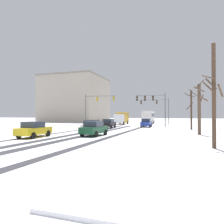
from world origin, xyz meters
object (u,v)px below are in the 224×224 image
at_px(box_truck_delivery, 122,118).
at_px(traffic_signal_near_right, 153,102).
at_px(car_black_second, 109,124).
at_px(traffic_signal_far_right, 158,105).
at_px(car_white_third, 92,126).
at_px(bus_oncoming, 149,116).
at_px(bare_tree_sidewalk_mid, 199,108).
at_px(bare_tree_sidewalk_near, 214,95).
at_px(bare_tree_sidewalk_far, 191,108).
at_px(car_blue_lead, 146,123).
at_px(traffic_signal_near_left, 96,103).
at_px(car_dark_green_fourth, 94,128).
at_px(car_yellow_cab_fifth, 34,129).
at_px(office_building_far_left_block, 76,100).

bearing_deg(box_truck_delivery, traffic_signal_near_right, -49.55).
bearing_deg(car_black_second, traffic_signal_far_right, 68.94).
bearing_deg(traffic_signal_near_right, car_white_third, -118.02).
bearing_deg(traffic_signal_far_right, bus_oncoming, 122.07).
distance_m(car_white_third, box_truck_delivery, 23.98).
bearing_deg(bus_oncoming, bare_tree_sidewalk_mid, -71.34).
distance_m(bare_tree_sidewalk_near, bare_tree_sidewalk_far, 19.61).
bearing_deg(bare_tree_sidewalk_near, car_blue_lead, 109.16).
bearing_deg(bus_oncoming, car_black_second, -99.37).
bearing_deg(traffic_signal_near_right, bare_tree_sidewalk_mid, -62.90).
xyz_separation_m(bare_tree_sidewalk_near, bare_tree_sidewalk_mid, (-0.08, 10.60, -0.53)).
xyz_separation_m(traffic_signal_far_right, bare_tree_sidewalk_mid, (7.36, -26.02, -1.52)).
xyz_separation_m(traffic_signal_near_left, car_white_third, (4.18, -11.41, -3.84)).
bearing_deg(car_black_second, box_truck_delivery, 97.40).
bearing_deg(car_dark_green_fourth, traffic_signal_near_left, 112.01).
xyz_separation_m(traffic_signal_near_left, box_truck_delivery, (1.94, 12.45, -3.02)).
relative_size(bus_oncoming, bare_tree_sidewalk_near, 1.52).
bearing_deg(bare_tree_sidewalk_near, car_yellow_cab_fifth, 173.08).
height_order(car_dark_green_fourth, car_yellow_cab_fifth, same).
distance_m(car_black_second, office_building_far_left_block, 40.10).
bearing_deg(car_black_second, traffic_signal_near_right, 38.20).
bearing_deg(bare_tree_sidewalk_near, office_building_far_left_block, 126.56).
bearing_deg(office_building_far_left_block, car_dark_green_fourth, -59.82).
relative_size(traffic_signal_near_right, car_yellow_cab_fifth, 1.56).
relative_size(traffic_signal_near_left, bare_tree_sidewalk_near, 0.89).
bearing_deg(car_dark_green_fourth, car_white_third, 115.54).
relative_size(bare_tree_sidewalk_near, bare_tree_sidewalk_mid, 1.11).
distance_m(bus_oncoming, bare_tree_sidewalk_near, 42.88).
bearing_deg(bare_tree_sidewalk_mid, box_truck_delivery, 123.45).
bearing_deg(traffic_signal_near_left, traffic_signal_far_right, 51.75).
xyz_separation_m(box_truck_delivery, bare_tree_sidewalk_mid, (16.30, -24.68, 1.54)).
relative_size(box_truck_delivery, bare_tree_sidewalk_near, 1.03).
height_order(car_black_second, bus_oncoming, bus_oncoming).
relative_size(car_dark_green_fourth, car_yellow_cab_fifth, 1.00).
distance_m(traffic_signal_near_left, bare_tree_sidewalk_mid, 22.01).
relative_size(car_blue_lead, car_white_third, 1.00).
bearing_deg(car_black_second, car_dark_green_fourth, -77.61).
distance_m(traffic_signal_near_left, bare_tree_sidewalk_far, 18.07).
height_order(bus_oncoming, office_building_far_left_block, office_building_far_left_block).
distance_m(car_dark_green_fourth, office_building_far_left_block, 52.84).
bearing_deg(bare_tree_sidewalk_far, bare_tree_sidewalk_near, -88.29).
bearing_deg(car_white_third, bare_tree_sidewalk_far, 31.13).
xyz_separation_m(car_black_second, bare_tree_sidewalk_near, (14.26, -18.91, 2.89)).
distance_m(car_blue_lead, bus_oncoming, 17.34).
xyz_separation_m(traffic_signal_far_right, bus_oncoming, (-3.08, 4.92, -2.70)).
bearing_deg(car_blue_lead, office_building_far_left_block, 137.87).
bearing_deg(car_dark_green_fourth, car_blue_lead, 81.45).
bearing_deg(car_blue_lead, traffic_signal_near_left, -171.13).
bearing_deg(bare_tree_sidewalk_far, bus_oncoming, 114.38).
bearing_deg(bus_oncoming, traffic_signal_near_left, -112.60).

